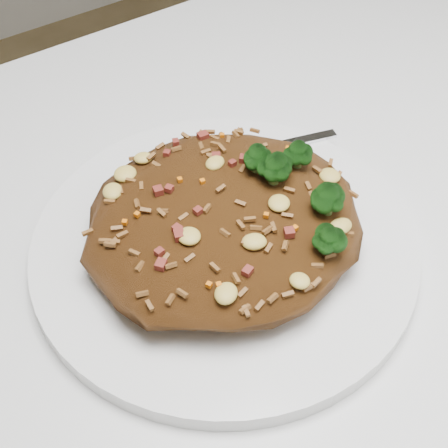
{
  "coord_description": "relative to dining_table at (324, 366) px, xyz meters",
  "views": [
    {
      "loc": [
        -0.21,
        -0.16,
        1.09
      ],
      "look_at": [
        -0.04,
        0.08,
        0.78
      ],
      "focal_mm": 50.0,
      "sensor_mm": 36.0,
      "label": 1
    }
  ],
  "objects": [
    {
      "name": "fried_rice",
      "position": [
        -0.04,
        0.08,
        0.13
      ],
      "size": [
        0.19,
        0.18,
        0.06
      ],
      "color": "brown",
      "rests_on": "plate"
    },
    {
      "name": "plate",
      "position": [
        -0.04,
        0.08,
        0.1
      ],
      "size": [
        0.27,
        0.27,
        0.01
      ],
      "primitive_type": "cylinder",
      "color": "white",
      "rests_on": "dining_table"
    },
    {
      "name": "fork",
      "position": [
        0.03,
        0.14,
        0.11
      ],
      "size": [
        0.16,
        0.06,
        0.0
      ],
      "rotation": [
        0.0,
        0.0,
        -0.29
      ],
      "color": "silver",
      "rests_on": "plate"
    },
    {
      "name": "dining_table",
      "position": [
        0.0,
        0.0,
        0.0
      ],
      "size": [
        1.2,
        0.8,
        0.75
      ],
      "color": "silver",
      "rests_on": "ground"
    }
  ]
}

